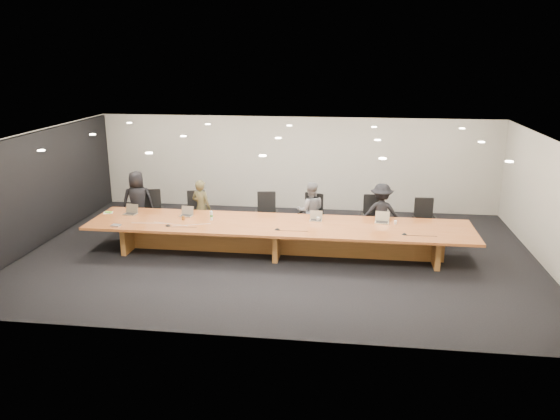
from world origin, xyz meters
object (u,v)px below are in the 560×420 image
(mic_right, at_px, (404,234))
(av_box, at_px, (116,225))
(chair_right, at_px, (373,218))
(amber_mug, at_px, (183,218))
(person_d, at_px, (381,213))
(laptop_b, at_px, (186,211))
(chair_far_left, at_px, (152,211))
(laptop_a, at_px, (130,210))
(chair_mid_right, at_px, (310,216))
(mic_center, at_px, (277,229))
(chair_left, at_px, (196,212))
(conference_table, at_px, (278,233))
(paper_cup_near, at_px, (318,219))
(person_a, at_px, (138,201))
(person_b, at_px, (201,208))
(paper_cup_far, at_px, (395,222))
(water_bottle, at_px, (211,216))
(laptop_d, at_px, (316,216))
(person_c, at_px, (311,211))
(mic_left, at_px, (168,225))
(chair_far_right, at_px, (425,221))
(chair_mid_left, at_px, (266,214))

(mic_right, bearing_deg, av_box, -177.90)
(chair_right, height_order, amber_mug, chair_right)
(person_d, xyz_separation_m, laptop_b, (-4.76, -0.84, 0.11))
(chair_far_left, height_order, laptop_a, chair_far_left)
(chair_far_left, relative_size, chair_mid_right, 0.97)
(chair_mid_right, xyz_separation_m, chair_right, (1.59, 0.05, -0.00))
(mic_center, bearing_deg, chair_mid_right, 69.95)
(mic_right, bearing_deg, chair_left, 161.59)
(conference_table, bearing_deg, paper_cup_near, 20.29)
(person_a, xyz_separation_m, person_b, (1.76, -0.10, -0.08))
(laptop_a, distance_m, laptop_b, 1.42)
(chair_far_left, height_order, person_a, person_a)
(person_b, relative_size, paper_cup_far, 18.06)
(paper_cup_near, bearing_deg, water_bottle, -174.39)
(laptop_d, bearing_deg, chair_right, 36.17)
(person_a, distance_m, water_bottle, 2.57)
(person_c, relative_size, mic_left, 11.38)
(chair_far_left, relative_size, person_a, 0.69)
(paper_cup_near, bearing_deg, amber_mug, -174.22)
(chair_far_right, height_order, paper_cup_near, chair_far_right)
(person_b, bearing_deg, mic_right, -178.84)
(water_bottle, height_order, paper_cup_near, water_bottle)
(chair_mid_left, bearing_deg, conference_table, -77.96)
(amber_mug, distance_m, mic_right, 5.19)
(paper_cup_far, relative_size, mic_center, 0.64)
(person_b, height_order, av_box, person_b)
(paper_cup_near, bearing_deg, laptop_d, 156.88)
(chair_far_left, xyz_separation_m, mic_center, (3.60, -1.72, 0.20))
(chair_far_right, distance_m, person_b, 5.71)
(laptop_b, bearing_deg, chair_left, 97.04)
(av_box, bearing_deg, conference_table, 16.72)
(chair_mid_left, xyz_separation_m, laptop_d, (1.34, -0.98, 0.29))
(paper_cup_far, relative_size, mic_left, 0.63)
(chair_mid_right, xyz_separation_m, amber_mug, (-2.97, -1.26, 0.22))
(person_c, bearing_deg, chair_left, -9.95)
(chair_left, distance_m, mic_center, 3.00)
(person_b, height_order, person_d, person_d)
(chair_right, relative_size, laptop_a, 3.67)
(chair_right, relative_size, mic_left, 8.91)
(chair_mid_left, xyz_separation_m, paper_cup_far, (3.21, -1.01, 0.22))
(amber_mug, bearing_deg, person_a, 142.94)
(laptop_a, bearing_deg, chair_far_right, 14.97)
(person_a, height_order, person_d, person_a)
(chair_far_right, xyz_separation_m, mic_right, (-0.66, -1.75, 0.21))
(person_a, distance_m, person_c, 4.59)
(chair_mid_right, bearing_deg, paper_cup_far, -6.89)
(chair_right, xyz_separation_m, paper_cup_far, (0.47, -1.00, 0.21))
(chair_far_left, height_order, mic_center, chair_far_left)
(laptop_a, height_order, laptop_b, laptop_a)
(paper_cup_near, distance_m, paper_cup_far, 1.81)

